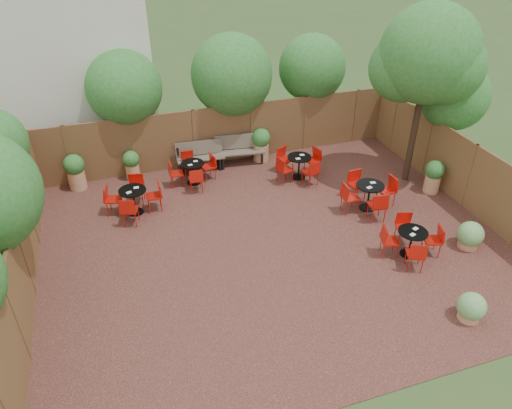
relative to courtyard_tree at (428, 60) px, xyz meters
name	(u,v)px	position (x,y,z in m)	size (l,w,h in m)	color
ground	(274,243)	(-5.24, -1.85, -3.92)	(80.00, 80.00, 0.00)	#354F23
courtyard_paving	(274,243)	(-5.24, -1.85, -3.91)	(12.00, 10.00, 0.02)	#351A15
fence_back	(224,134)	(-5.24, 3.15, -2.92)	(12.00, 0.08, 2.00)	#53311E
fence_left	(23,259)	(-11.24, -1.85, -2.92)	(0.08, 10.00, 2.00)	#53311E
fence_right	(469,176)	(0.76, -1.85, -2.92)	(0.08, 10.00, 2.00)	#53311E
neighbour_building	(65,33)	(-9.74, 6.15, 0.08)	(5.00, 4.00, 8.00)	beige
overhang_foliage	(183,112)	(-6.85, 1.31, -1.19)	(15.48, 10.48, 2.72)	#266922
courtyard_tree	(428,60)	(0.00, 0.00, 0.00)	(2.93, 2.85, 5.48)	black
park_bench_left	(200,156)	(-6.17, 2.78, -3.40)	(1.59, 0.56, 0.97)	brown
park_bench_right	(240,149)	(-4.80, 2.78, -3.38)	(1.68, 0.73, 1.01)	brown
bistro_tables	(279,192)	(-4.46, -0.14, -3.45)	(8.19, 6.87, 0.93)	black
planters	(221,162)	(-5.68, 1.97, -3.30)	(11.06, 4.32, 1.16)	tan
low_shrubs	(493,272)	(-0.87, -4.94, -3.56)	(2.62, 2.95, 0.74)	tan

